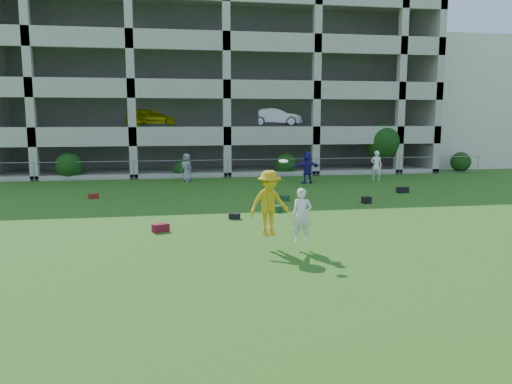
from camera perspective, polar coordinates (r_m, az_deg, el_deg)
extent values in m
plane|color=#235114|center=(14.38, 5.29, -7.20)|extent=(100.00, 100.00, 0.00)
cube|color=beige|center=(49.19, 23.44, 9.10)|extent=(16.00, 14.00, 10.00)
imported|color=gray|center=(30.82, -7.95, 2.79)|extent=(0.98, 0.98, 1.72)
imported|color=navy|center=(29.80, 5.88, 2.80)|extent=(1.84, 0.94, 1.90)
imported|color=white|center=(31.80, 13.59, 2.94)|extent=(0.81, 0.73, 1.87)
cube|color=maroon|center=(17.44, -10.85, -4.04)|extent=(0.62, 0.48, 0.28)
cube|color=black|center=(19.30, -2.47, -2.78)|extent=(0.47, 0.40, 0.22)
cube|color=#153C18|center=(20.81, 2.55, -1.89)|extent=(0.61, 0.55, 0.26)
cube|color=black|center=(23.35, 12.51, -0.90)|extent=(0.41, 0.41, 0.30)
cube|color=black|center=(27.06, 16.41, 0.22)|extent=(0.62, 0.34, 0.30)
cube|color=#5E2010|center=(25.36, -18.08, -0.46)|extent=(0.53, 0.46, 0.24)
cube|color=black|center=(23.52, 3.18, -0.71)|extent=(0.57, 0.57, 0.25)
imported|color=gold|center=(14.74, 1.52, -1.28)|extent=(1.41, 1.03, 1.95)
imported|color=silver|center=(14.67, 5.27, -2.69)|extent=(0.65, 0.49, 1.60)
cylinder|color=white|center=(14.48, 3.14, 3.54)|extent=(0.27, 0.27, 0.08)
cube|color=#9E998C|center=(46.31, -5.24, 11.08)|extent=(30.00, 0.50, 12.00)
cube|color=#9E998C|center=(40.97, -25.86, 10.62)|extent=(0.50, 14.00, 12.00)
cube|color=#9E998C|center=(43.49, 15.66, 10.98)|extent=(0.50, 14.00, 12.00)
cube|color=#9E998C|center=(40.33, -4.57, 19.86)|extent=(30.00, 14.00, 0.30)
cube|color=#9E998C|center=(39.71, -4.37, 3.07)|extent=(30.00, 14.00, 0.30)
cube|color=#9E998C|center=(39.54, -4.42, 7.41)|extent=(30.00, 14.00, 0.30)
cube|color=#9E998C|center=(39.60, -4.47, 11.75)|extent=(30.00, 14.00, 0.30)
cube|color=#9E998C|center=(39.88, -4.52, 16.06)|extent=(30.00, 14.00, 0.30)
cube|color=#9E998C|center=(32.74, -3.31, 6.15)|extent=(30.00, 0.30, 0.90)
cube|color=#9E998C|center=(32.76, -3.36, 11.40)|extent=(30.00, 0.30, 0.90)
cube|color=#9E998C|center=(33.05, -3.40, 16.60)|extent=(30.00, 0.30, 0.90)
cube|color=#9E998C|center=(33.75, -24.51, 11.34)|extent=(0.50, 0.50, 12.00)
cube|color=#9E998C|center=(32.78, -14.10, 11.95)|extent=(0.50, 0.50, 12.00)
cube|color=#9E998C|center=(32.88, -3.38, 12.17)|extent=(0.50, 0.50, 12.00)
cube|color=#9E998C|center=(34.07, 6.93, 12.00)|extent=(0.50, 0.50, 12.00)
cube|color=#9E998C|center=(36.22, 16.26, 11.51)|extent=(0.50, 0.50, 12.00)
cube|color=#605E59|center=(41.58, -4.72, 11.38)|extent=(29.00, 9.00, 11.60)
imported|color=#F1F30C|center=(37.39, -11.80, 8.44)|extent=(4.06, 2.09, 1.32)
imported|color=silver|center=(38.18, 2.23, 8.60)|extent=(4.16, 1.94, 1.32)
cylinder|color=gray|center=(33.60, -24.05, 2.15)|extent=(0.06, 0.06, 1.20)
cylinder|color=gray|center=(32.62, -13.79, 2.48)|extent=(0.06, 0.06, 1.20)
cylinder|color=gray|center=(32.73, -3.25, 2.73)|extent=(0.06, 0.06, 1.20)
cylinder|color=gray|center=(33.92, 6.89, 2.88)|extent=(0.06, 0.06, 1.20)
cylinder|color=gray|center=(36.08, 16.08, 2.94)|extent=(0.06, 0.06, 1.20)
cylinder|color=gray|center=(39.05, 24.05, 2.94)|extent=(0.06, 0.06, 1.20)
cylinder|color=gray|center=(32.68, -3.26, 3.69)|extent=(36.00, 0.04, 0.04)
cylinder|color=gray|center=(32.79, -3.24, 1.82)|extent=(36.00, 0.04, 0.04)
sphere|color=#163D11|center=(33.72, -20.54, 2.85)|extent=(1.76, 1.76, 1.76)
sphere|color=#163D11|center=(33.14, -8.53, 2.63)|extent=(1.10, 1.10, 1.10)
sphere|color=#163D11|center=(33.97, 3.36, 3.22)|extent=(1.54, 1.54, 1.54)
cylinder|color=#382314|center=(36.35, 14.13, 3.66)|extent=(0.16, 0.16, 1.96)
sphere|color=#163D11|center=(36.27, 14.20, 5.64)|extent=(2.52, 2.52, 2.52)
sphere|color=#163D11|center=(39.00, 22.35, 3.20)|extent=(1.43, 1.43, 1.43)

